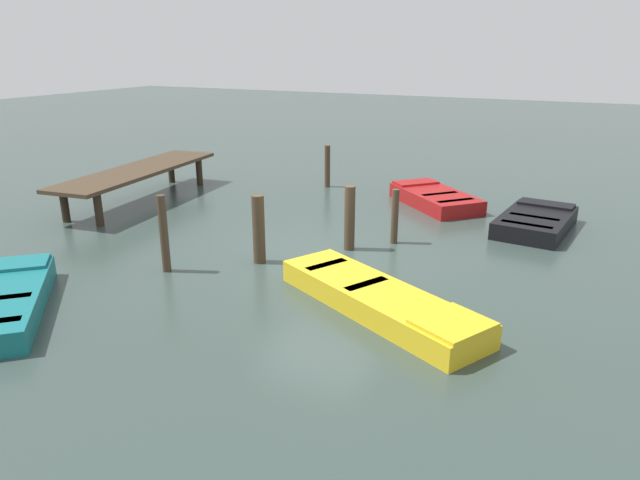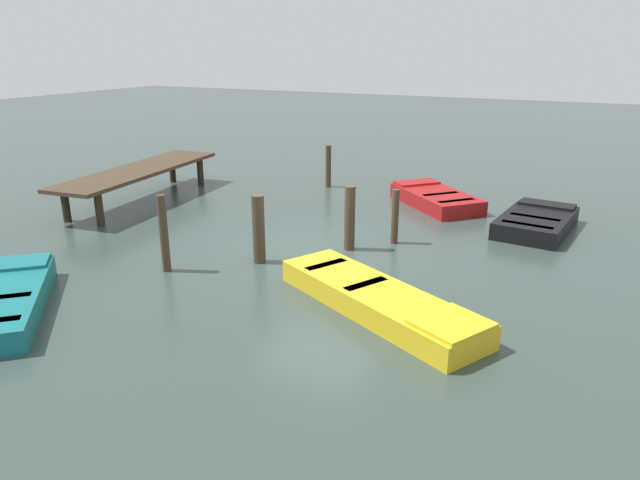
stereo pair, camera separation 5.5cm
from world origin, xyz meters
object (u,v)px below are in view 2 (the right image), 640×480
rowboat_teal (9,300)px  mooring_piling_far_left (328,166)px  dock_segment (139,172)px  mooring_piling_near_left (164,234)px  mooring_piling_far_right (259,229)px  rowboat_yellow (379,300)px  mooring_piling_mid_left (350,218)px  mooring_piling_near_right (395,217)px  rowboat_black (536,222)px  rowboat_red (436,198)px

rowboat_teal → mooring_piling_far_left: mooring_piling_far_left is taller
dock_segment → rowboat_teal: dock_segment is taller
mooring_piling_near_left → mooring_piling_far_right: bearing=-48.8°
rowboat_teal → mooring_piling_far_right: size_ratio=2.20×
rowboat_teal → mooring_piling_far_right: (3.89, -2.56, 0.50)m
dock_segment → rowboat_teal: (-6.64, -3.15, -0.62)m
rowboat_yellow → mooring_piling_mid_left: size_ratio=2.95×
rowboat_yellow → mooring_piling_near_right: (3.53, 0.95, 0.41)m
rowboat_teal → mooring_piling_mid_left: 6.73m
rowboat_yellow → rowboat_teal: 6.27m
rowboat_black → mooring_piling_far_right: (-4.82, 4.92, 0.50)m
mooring_piling_far_left → mooring_piling_mid_left: size_ratio=0.92×
rowboat_yellow → mooring_piling_far_left: bearing=148.4°
rowboat_teal → mooring_piling_far_left: (10.60, -0.97, 0.45)m
dock_segment → rowboat_yellow: bearing=-119.8°
mooring_piling_near_left → rowboat_yellow: bearing=-88.7°
dock_segment → rowboat_yellow: 9.62m
rowboat_red → mooring_piling_near_right: size_ratio=2.41×
dock_segment → mooring_piling_mid_left: mooring_piling_mid_left is taller
rowboat_yellow → rowboat_black: size_ratio=1.50×
mooring_piling_mid_left → mooring_piling_far_right: bearing=138.7°
mooring_piling_far_right → mooring_piling_far_left: size_ratio=1.09×
dock_segment → mooring_piling_far_left: 5.72m
rowboat_teal → rowboat_black: bearing=-83.3°
dock_segment → mooring_piling_far_left: (3.96, -4.12, -0.18)m
mooring_piling_far_left → mooring_piling_near_right: bearing=-139.3°
rowboat_teal → mooring_piling_far_right: mooring_piling_far_right is taller
rowboat_yellow → mooring_piling_far_right: (1.13, 3.07, 0.50)m
dock_segment → mooring_piling_near_right: (-0.36, -7.83, -0.21)m
rowboat_yellow → mooring_piling_mid_left: 3.22m
rowboat_black → mooring_piling_far_left: bearing=80.6°
rowboat_yellow → mooring_piling_far_left: mooring_piling_far_left is taller
dock_segment → mooring_piling_mid_left: 7.18m
mooring_piling_mid_left → mooring_piling_near_right: bearing=-42.1°
rowboat_black → mooring_piling_near_right: size_ratio=2.24×
dock_segment → mooring_piling_far_right: mooring_piling_far_right is taller
rowboat_red → mooring_piling_far_left: (0.71, 3.68, 0.45)m
mooring_piling_far_left → mooring_piling_mid_left: bearing=-150.2°
rowboat_black → mooring_piling_mid_left: size_ratio=1.97×
rowboat_red → mooring_piling_mid_left: size_ratio=2.11×
rowboat_teal → mooring_piling_mid_left: (5.44, -3.93, 0.50)m
rowboat_teal → mooring_piling_near_right: (6.28, -4.68, 0.41)m
dock_segment → mooring_piling_mid_left: (-1.19, -7.08, -0.12)m
rowboat_red → dock_segment: bearing=65.7°
rowboat_yellow → rowboat_teal: size_ratio=1.34×
rowboat_yellow → rowboat_black: bearing=100.5°
rowboat_red → mooring_piling_far_right: mooring_piling_far_right is taller
rowboat_red → rowboat_black: (-1.17, -2.83, 0.00)m
rowboat_black → mooring_piling_mid_left: mooring_piling_mid_left is taller
mooring_piling_far_right → mooring_piling_mid_left: 2.07m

